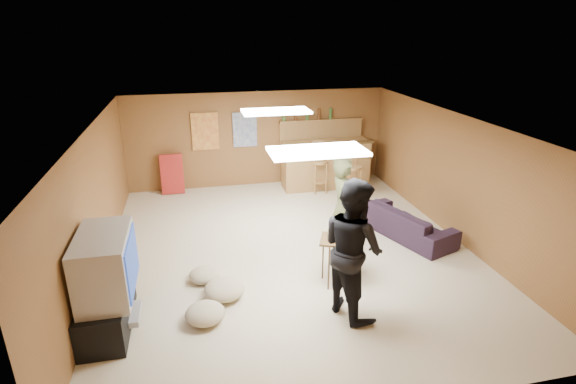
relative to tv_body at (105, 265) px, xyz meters
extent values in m
plane|color=beige|center=(2.65, 1.50, -0.90)|extent=(7.00, 7.00, 0.00)
cube|color=silver|center=(2.65, 1.50, 1.30)|extent=(6.00, 7.00, 0.02)
cube|color=brown|center=(2.65, 5.00, 0.20)|extent=(6.00, 0.02, 2.20)
cube|color=brown|center=(2.65, -2.00, 0.20)|extent=(6.00, 0.02, 2.20)
cube|color=brown|center=(-0.35, 1.50, 0.20)|extent=(0.02, 7.00, 2.20)
cube|color=brown|center=(5.65, 1.50, 0.20)|extent=(0.02, 7.00, 2.20)
cube|color=black|center=(-0.07, 0.00, -0.65)|extent=(0.55, 1.30, 0.50)
cube|color=#B2B2B7|center=(0.15, 0.00, -0.75)|extent=(0.35, 0.50, 0.08)
cube|color=#B2B2B7|center=(0.00, 0.00, 0.00)|extent=(0.60, 1.10, 0.80)
cube|color=navy|center=(0.31, 0.00, 0.00)|extent=(0.02, 0.95, 0.65)
cube|color=olive|center=(4.15, 4.45, -0.35)|extent=(2.00, 0.60, 1.10)
cube|color=#432D15|center=(4.15, 4.20, 0.20)|extent=(2.10, 0.12, 0.05)
cube|color=olive|center=(4.15, 4.90, 0.60)|extent=(2.00, 0.18, 0.05)
cube|color=olive|center=(4.15, 4.92, 0.30)|extent=(2.00, 0.14, 0.60)
cube|color=#BF3F26|center=(1.45, 4.96, 0.45)|extent=(0.60, 0.03, 0.85)
cube|color=#334C99|center=(2.35, 4.96, 0.45)|extent=(0.55, 0.03, 0.80)
cube|color=#B42521|center=(0.65, 4.80, -0.45)|extent=(0.50, 0.26, 0.91)
cube|color=white|center=(2.65, 0.00, 1.27)|extent=(1.20, 0.60, 0.04)
cube|color=white|center=(2.65, 2.70, 1.27)|extent=(1.20, 0.60, 0.04)
imported|color=brown|center=(3.41, 1.08, -0.03)|extent=(0.45, 0.66, 1.74)
imported|color=black|center=(3.06, -0.32, 0.04)|extent=(0.97, 1.10, 1.89)
imported|color=black|center=(4.83, 1.62, -0.63)|extent=(1.30, 1.97, 0.54)
cube|color=#432D15|center=(3.13, 0.38, -0.54)|extent=(0.68, 0.62, 0.72)
cylinder|color=red|center=(3.03, 0.41, -0.12)|extent=(0.10, 0.10, 0.11)
cylinder|color=red|center=(3.18, 0.32, -0.13)|extent=(0.10, 0.10, 0.11)
cylinder|color=navy|center=(3.25, 0.50, -0.12)|extent=(0.09, 0.09, 0.12)
ellipsoid|color=tan|center=(1.43, 0.35, -0.77)|extent=(0.75, 0.75, 0.26)
ellipsoid|color=tan|center=(1.17, 0.85, -0.80)|extent=(0.49, 0.49, 0.21)
ellipsoid|color=tan|center=(1.14, -0.14, -0.78)|extent=(0.61, 0.61, 0.23)
camera|label=1|loc=(1.14, -5.15, 2.76)|focal=28.00mm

